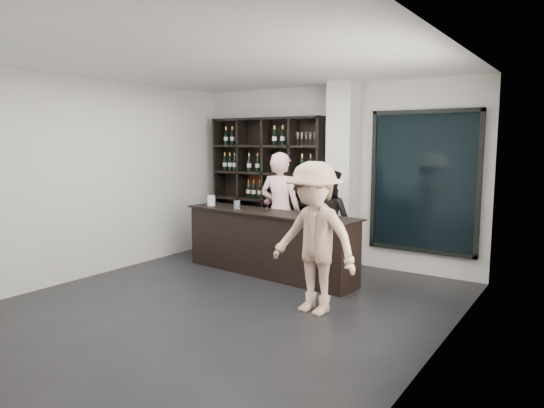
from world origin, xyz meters
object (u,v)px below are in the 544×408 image
Objects in this scene: wine_shelf at (267,187)px; tasting_counter at (269,243)px; customer at (314,238)px; taster_black at (327,223)px; taster_pink at (280,211)px.

wine_shelf reaches higher than tasting_counter.
customer is (1.35, -1.04, 0.40)m from tasting_counter.
taster_black is (1.56, -0.72, -0.40)m from wine_shelf.
taster_black is at bearing 171.98° from taster_pink.
wine_shelf is at bearing -52.06° from taster_pink.
wine_shelf is 3.07m from customer.
wine_shelf is 1.07m from taster_pink.
taster_black is 1.57m from customer.
tasting_counter is 1.82× the size of taster_black.
wine_shelf is at bearing 142.25° from customer.
taster_pink is (-0.06, 0.41, 0.44)m from tasting_counter.
tasting_counter is at bearing -54.50° from wine_shelf.
wine_shelf is 1.50× the size of taster_black.
customer is at bearing 126.25° from taster_pink.
wine_shelf is at bearing 130.60° from tasting_counter.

